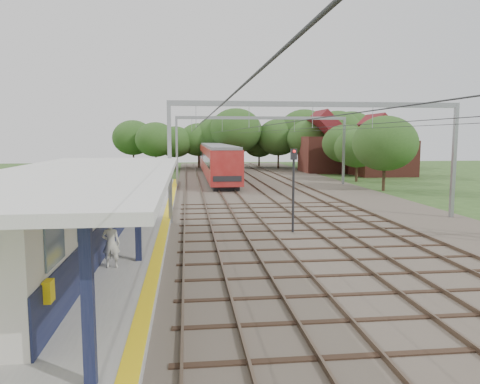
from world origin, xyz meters
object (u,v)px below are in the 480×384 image
person (111,244)px  signal_post (293,181)px  train (215,159)px  bicycle (133,216)px

person → signal_post: bearing=-141.5°
person → train: 43.46m
train → person: bearing=-98.3°
person → bicycle: 8.09m
person → signal_post: 10.55m
bicycle → signal_post: (8.25, -1.53, 1.93)m
bicycle → train: (6.40, 34.92, 1.37)m
bicycle → signal_post: bearing=-91.6°
bicycle → train: bearing=-1.5°
bicycle → signal_post: 8.61m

